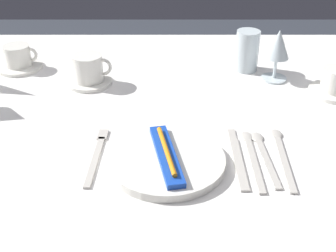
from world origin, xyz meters
TOP-DOWN VIEW (x-y plane):
  - dining_table at (0.00, 0.00)m, footprint 1.80×1.11m
  - dinner_plate at (0.02, -0.23)m, footprint 0.24×0.24m
  - toothbrush_package at (0.02, -0.23)m, footprint 0.08×0.21m
  - fork_outer at (-0.13, -0.19)m, footprint 0.03×0.21m
  - dinner_knife at (0.17, -0.21)m, footprint 0.02×0.22m
  - spoon_soup at (0.20, -0.19)m, footprint 0.03×0.22m
  - spoon_dessert at (0.22, -0.18)m, footprint 0.03×0.21m
  - spoon_tea at (0.26, -0.18)m, footprint 0.03×0.23m
  - saucer_left at (-0.43, 0.26)m, footprint 0.14×0.14m
  - coffee_cup_left at (-0.42, 0.26)m, footprint 0.10×0.08m
  - saucer_right at (0.46, 0.10)m, footprint 0.14×0.14m
  - saucer_far at (-0.20, 0.16)m, footprint 0.12×0.12m
  - coffee_cup_far at (-0.20, 0.16)m, footprint 0.11×0.08m
  - wine_glass_left at (0.32, 0.18)m, footprint 0.07×0.07m
  - drink_tumbler at (0.25, 0.25)m, footprint 0.07×0.07m

SIDE VIEW (x-z plane):
  - dining_table at x=0.00m, z-range 0.29..1.03m
  - spoon_soup at x=0.20m, z-range 0.74..0.75m
  - fork_outer at x=-0.13m, z-range 0.74..0.74m
  - dinner_knife at x=0.17m, z-range 0.74..0.74m
  - spoon_dessert at x=0.22m, z-range 0.74..0.75m
  - spoon_tea at x=0.26m, z-range 0.74..0.75m
  - saucer_left at x=-0.43m, z-range 0.74..0.75m
  - saucer_right at x=0.46m, z-range 0.74..0.75m
  - saucer_far at x=-0.20m, z-range 0.74..0.75m
  - dinner_plate at x=0.02m, z-range 0.74..0.76m
  - toothbrush_package at x=0.02m, z-range 0.75..0.78m
  - coffee_cup_left at x=-0.42m, z-range 0.75..0.81m
  - coffee_cup_far at x=-0.20m, z-range 0.75..0.82m
  - drink_tumbler at x=0.25m, z-range 0.73..0.85m
  - wine_glass_left at x=0.32m, z-range 0.76..0.91m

